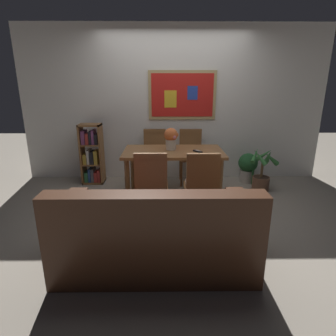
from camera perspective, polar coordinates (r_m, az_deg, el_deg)
The scene contains 13 objects.
ground_plane at distance 3.91m, azimuth 1.55°, elevation -8.17°, with size 12.00×12.00×0.00m, color gray.
wall_back_with_painting at distance 4.94m, azimuth 1.10°, elevation 12.86°, with size 5.20×0.14×2.60m.
dining_table at distance 4.03m, azimuth 1.09°, elevation 2.18°, with size 1.43×0.81×0.73m.
dining_chair_far_right at distance 4.79m, azimuth 4.68°, elevation 3.37°, with size 0.40×0.41×0.91m.
dining_chair_far_left at distance 4.78m, azimuth -2.74°, elevation 3.38°, with size 0.40×0.41×0.91m.
dining_chair_near_left at distance 3.34m, azimuth -3.45°, elevation -2.76°, with size 0.40×0.41×0.91m.
dining_chair_near_right at distance 3.35m, azimuth 6.89°, elevation -2.81°, with size 0.40×0.41×0.91m.
leather_couch at distance 2.64m, azimuth -2.64°, elevation -13.87°, with size 1.80×0.84×0.84m.
bookshelf at distance 4.90m, azimuth -15.34°, elevation 2.50°, with size 0.36×0.28×1.02m.
potted_ivy at distance 5.01m, azimuth 16.07°, elevation 0.27°, with size 0.33×0.33×0.55m.
potted_palm at distance 4.70m, azimuth 18.67°, elevation -1.15°, with size 0.44×0.45×0.71m.
flower_vase at distance 4.03m, azimuth 0.63°, elevation 6.31°, with size 0.21×0.20×0.32m.
tv_remote at distance 3.94m, azimuth 6.11°, elevation 3.44°, with size 0.13×0.15×0.02m.
Camera 1 is at (-0.14, -3.53, 1.67)m, focal length 29.69 mm.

